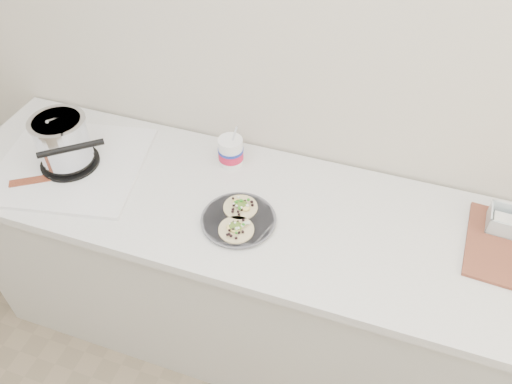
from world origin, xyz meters
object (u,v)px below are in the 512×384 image
(stove, at_px, (66,149))
(bacon_plate, at_px, (33,183))
(taco_plate, at_px, (238,218))
(tub, at_px, (231,150))

(stove, xyz_separation_m, bacon_plate, (-0.08, -0.13, -0.08))
(stove, bearing_deg, bacon_plate, -132.08)
(taco_plate, height_order, bacon_plate, taco_plate)
(taco_plate, height_order, tub, tub)
(taco_plate, distance_m, bacon_plate, 0.79)
(stove, bearing_deg, taco_plate, -16.07)
(stove, height_order, taco_plate, stove)
(stove, xyz_separation_m, tub, (0.58, 0.22, -0.02))
(tub, height_order, bacon_plate, tub)
(stove, distance_m, taco_plate, 0.72)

